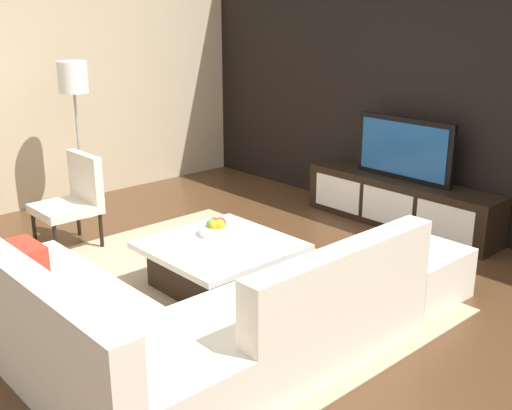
% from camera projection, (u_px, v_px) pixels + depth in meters
% --- Properties ---
extents(ground_plane, '(14.00, 14.00, 0.00)m').
position_uv_depth(ground_plane, '(219.00, 294.00, 4.94)').
color(ground_plane, '#4C301C').
extents(feature_wall_back, '(6.40, 0.12, 2.80)m').
position_uv_depth(feature_wall_back, '(426.00, 87.00, 6.25)').
color(feature_wall_back, black).
rests_on(feature_wall_back, ground).
extents(side_wall_left, '(0.12, 5.20, 2.80)m').
position_uv_depth(side_wall_left, '(48.00, 80.00, 6.89)').
color(side_wall_left, '#C6B28E').
rests_on(side_wall_left, ground).
extents(area_rug, '(3.28, 2.54, 0.01)m').
position_uv_depth(area_rug, '(212.00, 290.00, 5.01)').
color(area_rug, tan).
rests_on(area_rug, ground).
extents(media_console, '(2.12, 0.45, 0.50)m').
position_uv_depth(media_console, '(400.00, 203.00, 6.41)').
color(media_console, black).
rests_on(media_console, ground).
extents(television, '(1.11, 0.06, 0.63)m').
position_uv_depth(television, '(404.00, 149.00, 6.23)').
color(television, black).
rests_on(television, media_console).
extents(sectional_couch, '(2.41, 2.43, 0.81)m').
position_uv_depth(sectional_couch, '(167.00, 322.00, 3.94)').
color(sectional_couch, beige).
rests_on(sectional_couch, ground).
extents(coffee_table, '(1.05, 1.07, 0.38)m').
position_uv_depth(coffee_table, '(221.00, 264.00, 5.02)').
color(coffee_table, black).
rests_on(coffee_table, ground).
extents(accent_chair_near, '(0.53, 0.53, 0.87)m').
position_uv_depth(accent_chair_near, '(74.00, 196.00, 5.83)').
color(accent_chair_near, black).
rests_on(accent_chair_near, ground).
extents(floor_lamp, '(0.31, 0.31, 1.65)m').
position_uv_depth(floor_lamp, '(74.00, 88.00, 6.40)').
color(floor_lamp, '#A5A5AA').
rests_on(floor_lamp, ground).
extents(ottoman, '(0.70, 0.70, 0.40)m').
position_uv_depth(ottoman, '(412.00, 271.00, 4.88)').
color(ottoman, beige).
rests_on(ottoman, ground).
extents(fruit_bowl, '(0.28, 0.28, 0.14)m').
position_uv_depth(fruit_bowl, '(216.00, 228.00, 5.14)').
color(fruit_bowl, silver).
rests_on(fruit_bowl, coffee_table).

